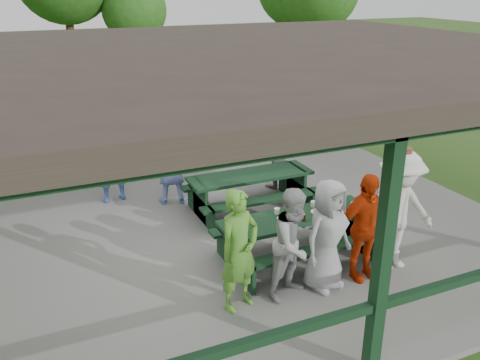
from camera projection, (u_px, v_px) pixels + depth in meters
name	position (u px, v px, depth m)	size (l,w,h in m)	color
ground	(238.00, 237.00, 9.16)	(90.00, 90.00, 0.00)	#2B4D18
concrete_slab	(238.00, 235.00, 9.15)	(10.00, 8.00, 0.10)	slate
pavilion_structure	(238.00, 59.00, 8.00)	(10.60, 8.60, 3.24)	black
picnic_table_near	(297.00, 232.00, 8.12)	(2.53, 1.39, 0.75)	black
picnic_table_far	(250.00, 187.00, 9.86)	(2.42, 1.39, 0.75)	black
table_setting	(310.00, 211.00, 8.13)	(2.43, 0.45, 0.10)	white
contestant_green	(239.00, 251.00, 6.76)	(0.63, 0.42, 1.74)	#4F902B
contestant_grey_left	(295.00, 243.00, 7.06)	(0.79, 0.62, 1.63)	#9A9A9C
contestant_grey_mid	(327.00, 235.00, 7.22)	(0.82, 0.53, 1.68)	#969799
contestant_red	(364.00, 227.00, 7.47)	(0.98, 0.41, 1.67)	#BA2C08
contestant_white_fedora	(398.00, 211.00, 7.70)	(1.29, 0.80, 1.97)	silver
spectator_lblue	(171.00, 166.00, 10.11)	(1.43, 0.45, 1.54)	#96AFE8
spectator_blue	(109.00, 156.00, 10.11)	(0.70, 0.46, 1.92)	#425FAE
spectator_grey	(276.00, 151.00, 10.88)	(0.79, 0.62, 1.64)	gray
pickup_truck	(176.00, 90.00, 17.51)	(2.61, 5.67, 1.57)	silver
farm_trailer	(41.00, 115.00, 14.90)	(3.69, 1.86, 1.28)	navy
tree_mid	(134.00, 10.00, 22.84)	(2.90, 2.90, 4.53)	#331E14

